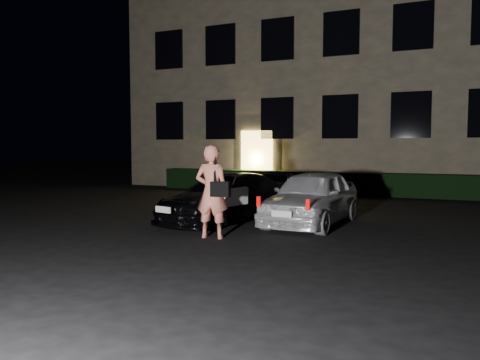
% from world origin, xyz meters
% --- Properties ---
extents(ground, '(80.00, 80.00, 0.00)m').
position_xyz_m(ground, '(0.00, 0.00, 0.00)').
color(ground, black).
rests_on(ground, ground).
extents(building, '(20.00, 8.11, 12.00)m').
position_xyz_m(building, '(-0.00, 14.99, 6.00)').
color(building, brown).
rests_on(building, ground).
extents(hedge, '(15.00, 0.70, 0.85)m').
position_xyz_m(hedge, '(0.00, 10.50, 0.42)').
color(hedge, black).
rests_on(hedge, ground).
extents(sedan, '(2.57, 4.32, 1.17)m').
position_xyz_m(sedan, '(-1.11, 2.88, 0.59)').
color(sedan, black).
rests_on(sedan, ground).
extents(hatch, '(1.77, 3.87, 1.29)m').
position_xyz_m(hatch, '(0.96, 3.27, 0.64)').
color(hatch, silver).
rests_on(hatch, ground).
extents(man, '(0.81, 0.53, 1.87)m').
position_xyz_m(man, '(-0.44, 0.84, 0.94)').
color(man, '#DC7863').
rests_on(man, ground).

